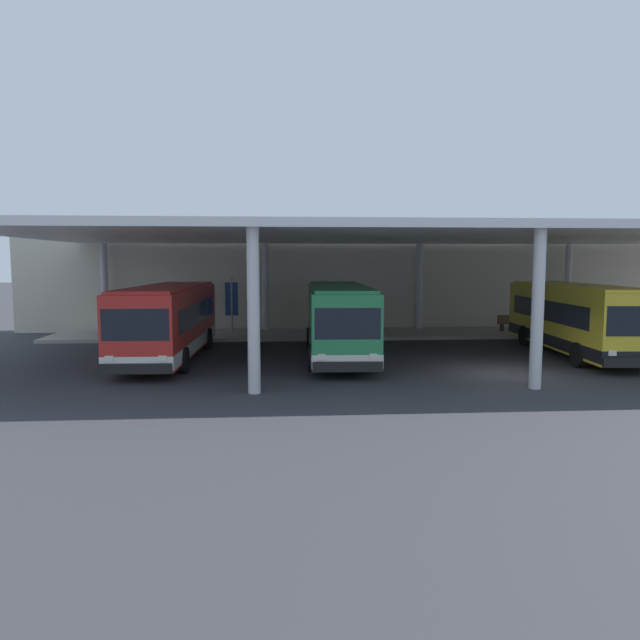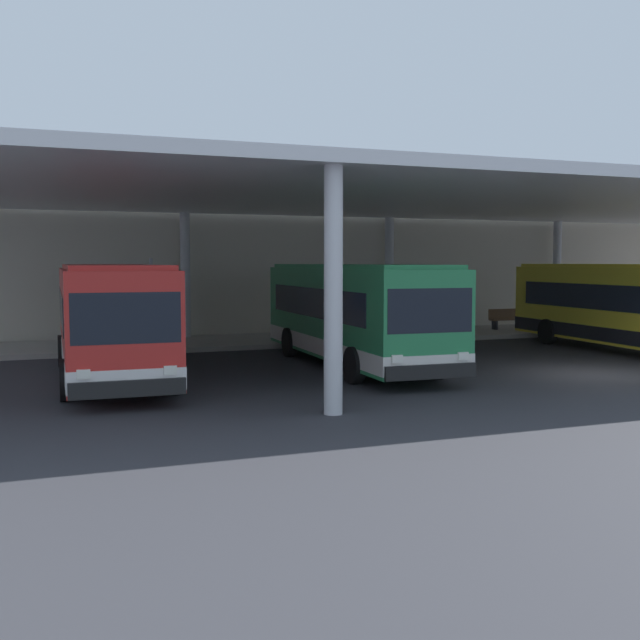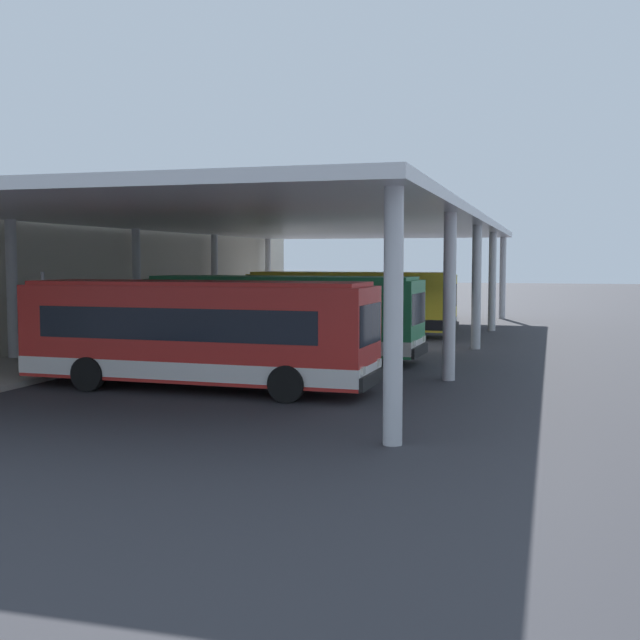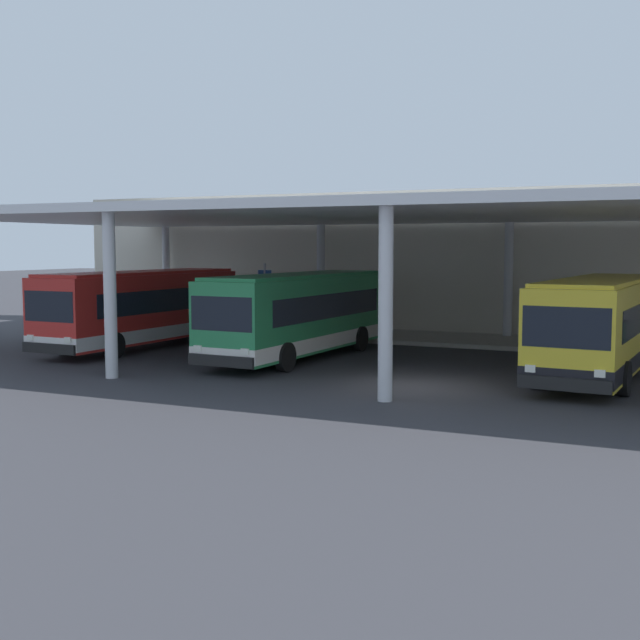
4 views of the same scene
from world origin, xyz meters
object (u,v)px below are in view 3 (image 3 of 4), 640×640
bus_nearest_bay (197,333)px  trash_bin (233,314)px  bus_middle_bay (350,302)px  banner_sign (44,313)px  bench_waiting (214,318)px  bus_second_bay (282,316)px

bus_nearest_bay → trash_bin: size_ratio=10.82×
bus_middle_bay → banner_sign: bearing=157.1°
bus_nearest_bay → bench_waiting: bearing=22.2°
bus_nearest_bay → trash_bin: 23.17m
bus_second_bay → bus_middle_bay: same height
bus_middle_bay → banner_sign: 17.23m
bus_second_bay → bench_waiting: 13.47m
bus_second_bay → banner_sign: 8.51m
trash_bin → banner_sign: bearing=-176.6°
bench_waiting → banner_sign: banner_sign is taller
trash_bin → banner_sign: size_ratio=0.31×
trash_bin → bench_waiting: bearing=-175.0°
banner_sign → bus_middle_bay: bearing=-22.9°
bus_nearest_bay → bus_second_bay: 7.31m
bench_waiting → trash_bin: size_ratio=1.84×
bus_second_bay → banner_sign: (-5.15, 6.76, 0.32)m
bench_waiting → trash_bin: 3.44m
bus_nearest_bay → bus_middle_bay: (18.03, -0.08, 0.00)m
bench_waiting → bus_middle_bay: bearing=-92.5°
bus_second_bay → banner_sign: size_ratio=3.32×
bench_waiting → trash_bin: trash_bin is taller
bus_nearest_bay → bench_waiting: size_ratio=5.89×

